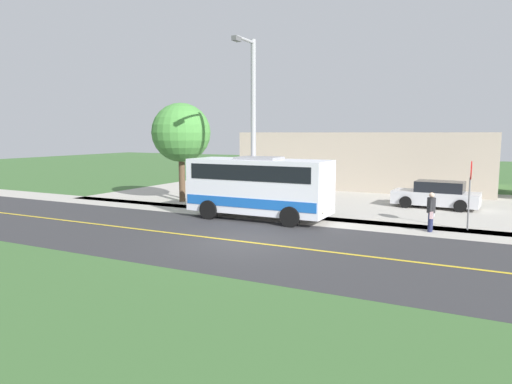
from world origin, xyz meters
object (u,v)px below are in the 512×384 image
tree_curbside (181,133)px  pedestrian_with_bags (431,211)px  street_light_pole (252,121)px  shuttle_bus_front (259,185)px  stop_sign (470,183)px  commercial_building (371,159)px  parked_car_near (437,195)px

tree_curbside → pedestrian_with_bags: bearing=80.6°
pedestrian_with_bags → street_light_pole: 8.94m
shuttle_bus_front → stop_sign: size_ratio=2.35×
pedestrian_with_bags → tree_curbside: bearing=-99.4°
tree_curbside → commercial_building: (-14.00, 7.76, -1.99)m
pedestrian_with_bags → tree_curbside: tree_curbside is taller
street_light_pole → parked_car_near: (-6.84, 7.67, -3.89)m
tree_curbside → commercial_building: 16.13m
pedestrian_with_bags → stop_sign: 2.03m
street_light_pole → stop_sign: bearing=97.3°
commercial_building → street_light_pole: bearing=-6.2°
shuttle_bus_front → street_light_pole: 3.06m
stop_sign → street_light_pole: size_ratio=0.35×
stop_sign → commercial_building: (-15.30, -7.68, 0.07)m
parked_car_near → stop_sign: bearing=18.0°
shuttle_bus_front → pedestrian_with_bags: bearing=94.6°
pedestrian_with_bags → street_light_pole: street_light_pole is taller
pedestrian_with_bags → street_light_pole: bearing=-88.6°
street_light_pole → commercial_building: bearing=173.8°
shuttle_bus_front → parked_car_near: (-7.25, 7.09, -0.92)m
tree_curbside → commercial_building: size_ratio=0.32×
pedestrian_with_bags → stop_sign: bearing=127.0°
shuttle_bus_front → commercial_building: (-16.94, 1.22, 0.42)m
shuttle_bus_front → parked_car_near: shuttle_bus_front is taller
pedestrian_with_bags → commercial_building: bearing=-158.8°
stop_sign → street_light_pole: street_light_pole is taller
parked_car_near → tree_curbside: 14.67m
pedestrian_with_bags → stop_sign: (-1.03, 1.36, 1.10)m
stop_sign → commercial_building: size_ratio=0.16×
tree_curbside → shuttle_bus_front: bearing=65.8°
stop_sign → street_light_pole: 9.92m
parked_car_near → tree_curbside: size_ratio=0.78×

